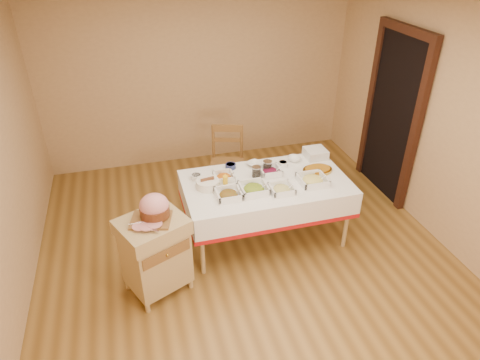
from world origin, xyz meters
The scene contains 23 objects.
room_shell centered at (0.00, 0.00, 1.30)m, with size 5.00×5.00×5.00m.
doorway centered at (2.20, 0.90, 1.11)m, with size 0.09×1.10×2.20m.
dining_table centered at (0.30, 0.30, 0.60)m, with size 1.82×1.02×0.76m.
butcher_cart centered at (-1.00, -0.21, 0.48)m, with size 0.75×0.70×0.85m.
dining_chair centered at (0.11, 1.31, 0.50)m, with size 0.54×0.52×0.97m.
ham_on_board centered at (-0.96, -0.18, 0.95)m, with size 0.39×0.37×0.26m.
serving_dish_a centered at (-0.18, 0.11, 0.80)m, with size 0.26×0.26×0.11m.
serving_dish_b centered at (0.11, 0.14, 0.80)m, with size 0.29×0.29×0.12m.
serving_dish_c centered at (0.39, 0.06, 0.79)m, with size 0.24×0.24×0.10m.
serving_dish_d centered at (0.78, 0.13, 0.80)m, with size 0.30×0.30×0.11m.
serving_dish_e centered at (-0.14, 0.47, 0.79)m, with size 0.22×0.21×0.10m.
serving_dish_f centered at (0.40, 0.45, 0.80)m, with size 0.25×0.23×0.11m.
small_bowl_left centered at (-0.43, 0.56, 0.79)m, with size 0.12×0.12×0.06m.
small_bowl_mid centered at (0.00, 0.70, 0.79)m, with size 0.12×0.12×0.05m.
small_bowl_right centered at (0.60, 0.57, 0.79)m, with size 0.12×0.12×0.06m.
bowl_white_imported centered at (0.28, 0.68, 0.78)m, with size 0.17×0.17×0.04m, color white.
bowl_small_imported centered at (0.78, 0.67, 0.78)m, with size 0.16×0.16×0.05m, color white.
preserve_jar_left centered at (0.23, 0.43, 0.82)m, with size 0.10×0.10×0.13m.
preserve_jar_right centered at (0.38, 0.51, 0.82)m, with size 0.11×0.11×0.13m.
mustard_bottle centered at (-0.16, 0.31, 0.84)m, with size 0.05×0.05×0.17m.
bread_basket centered at (-0.35, 0.35, 0.81)m, with size 0.25×0.25×0.11m.
plate_stack centered at (1.06, 0.68, 0.81)m, with size 0.25×0.25×0.11m.
brass_platter centered at (0.94, 0.35, 0.78)m, with size 0.35×0.25×0.05m.
Camera 1 is at (-1.06, -3.50, 3.21)m, focal length 32.00 mm.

